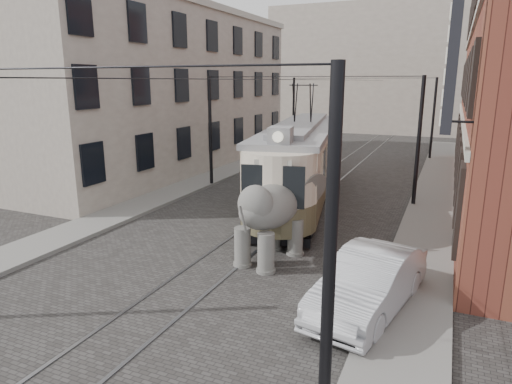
% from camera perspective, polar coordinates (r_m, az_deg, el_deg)
% --- Properties ---
extents(ground, '(120.00, 120.00, 0.00)m').
position_cam_1_polar(ground, '(17.84, 0.73, -4.85)').
color(ground, '#3D3A38').
extents(tram_rails, '(1.54, 80.00, 0.02)m').
position_cam_1_polar(tram_rails, '(17.84, 0.73, -4.82)').
color(tram_rails, slate).
rests_on(tram_rails, ground).
extents(sidewalk_right, '(2.00, 60.00, 0.15)m').
position_cam_1_polar(sidewalk_right, '(16.58, 20.36, -6.98)').
color(sidewalk_right, slate).
rests_on(sidewalk_right, ground).
extents(sidewalk_left, '(2.00, 60.00, 0.15)m').
position_cam_1_polar(sidewalk_left, '(21.09, -15.78, -2.20)').
color(sidewalk_left, slate).
rests_on(sidewalk_left, ground).
extents(stucco_building, '(7.00, 24.00, 10.00)m').
position_cam_1_polar(stucco_building, '(31.02, -11.14, 12.31)').
color(stucco_building, gray).
rests_on(stucco_building, ground).
extents(distant_block, '(28.00, 10.00, 14.00)m').
position_cam_1_polar(distant_block, '(55.97, 17.43, 14.62)').
color(distant_block, gray).
rests_on(distant_block, ground).
extents(catenary, '(11.00, 30.20, 6.00)m').
position_cam_1_polar(catenary, '(21.82, 5.41, 6.65)').
color(catenary, black).
rests_on(catenary, ground).
extents(tram, '(5.52, 14.42, 5.61)m').
position_cam_1_polar(tram, '(22.01, 5.87, 6.18)').
color(tram, beige).
rests_on(tram, ground).
extents(elephant, '(3.40, 5.01, 2.81)m').
position_cam_1_polar(elephant, '(14.53, 1.78, -3.45)').
color(elephant, '#5C5A55').
rests_on(elephant, ground).
extents(parked_car, '(2.55, 4.94, 1.55)m').
position_cam_1_polar(parked_car, '(11.98, 14.18, -11.04)').
color(parked_car, '#ABABB0').
rests_on(parked_car, ground).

